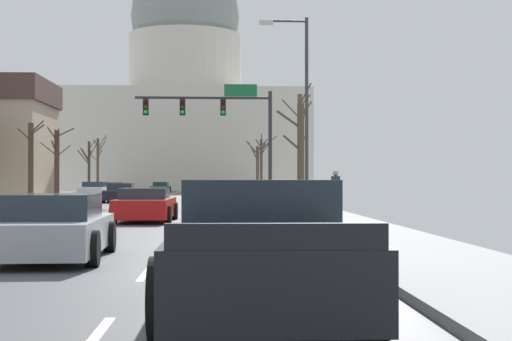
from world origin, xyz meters
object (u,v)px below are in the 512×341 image
Objects in this scene: street_lamp_right at (301,98)px; sedan_near_00 at (232,196)px; sedan_oncoming_02 at (113,189)px; pedestrian_00 at (336,191)px; sedan_near_03 at (232,213)px; bicycle_parked at (297,205)px; sedan_oncoming_00 at (120,193)px; sedan_oncoming_03 at (161,188)px; pickup_truck_near_05 at (261,251)px; sedan_oncoming_01 at (94,190)px; sedan_near_01 at (236,201)px; sedan_near_02 at (145,206)px; sedan_near_04 at (54,229)px; signal_gantry at (222,117)px.

sedan_near_00 is (-2.59, 10.39, -4.19)m from street_lamp_right.
pedestrian_00 reaches higher than sedan_oncoming_02.
sedan_near_03 is 8.79m from bicycle_parked.
sedan_oncoming_00 is 34.73m from sedan_oncoming_03.
sedan_near_00 reaches higher than sedan_oncoming_02.
sedan_oncoming_01 is at bearing 101.12° from pickup_truck_near_05.
street_lamp_right is 1.76× the size of sedan_near_01.
pedestrian_00 is at bearing 79.08° from pickup_truck_near_05.
sedan_oncoming_01 is (-13.32, 31.32, -4.18)m from street_lamp_right.
sedan_oncoming_00 reaches higher than bicycle_parked.
sedan_oncoming_03 is 55.71m from bicycle_parked.
pickup_truck_near_05 is 76.78m from sedan_oncoming_03.
sedan_oncoming_01 is at bearing 102.01° from sedan_near_02.
sedan_near_03 is 7.72m from pedestrian_00.
sedan_near_02 is 1.03× the size of sedan_near_03.
sedan_near_00 is at bearing 105.78° from pedestrian_00.
sedan_oncoming_00 is at bearing 128.20° from sedan_near_00.
street_lamp_right is 22.85m from pickup_truck_near_05.
sedan_oncoming_00 reaches higher than sedan_near_02.
street_lamp_right is at bearing 30.59° from sedan_near_02.
sedan_near_00 is 32.70m from pickup_truck_near_05.
sedan_near_02 is at bearing 87.83° from sedan_near_04.
sedan_near_04 is 59.62m from sedan_oncoming_02.
pedestrian_00 is (3.61, -5.58, 0.54)m from sedan_near_01.
sedan_oncoming_00 is (-6.54, 5.74, -4.50)m from signal_gantry.
sedan_near_00 reaches higher than bicycle_parked.
street_lamp_right is at bearing 72.21° from sedan_near_03.
sedan_near_04 is 6.88m from pickup_truck_near_05.
pedestrian_00 is at bearing -75.41° from signal_gantry.
sedan_oncoming_01 is at bearing 110.86° from sedan_near_01.
sedan_oncoming_03 is at bearing 98.01° from sedan_near_01.
sedan_near_02 is 57.78m from sedan_oncoming_03.
sedan_oncoming_02 is 45.43m from bicycle_parked.
sedan_near_00 is at bearing -80.15° from signal_gantry.
pedestrian_00 is at bearing -74.22° from sedan_near_00.
signal_gantry is at bearing 104.59° from pedestrian_00.
street_lamp_right is 1.48× the size of pickup_truck_near_05.
signal_gantry is at bearing 80.93° from sedan_near_02.
pickup_truck_near_05 is at bearing -100.92° from pedestrian_00.
pickup_truck_near_05 reaches higher than sedan_near_02.
signal_gantry is 1.78× the size of sedan_oncoming_02.
sedan_oncoming_00 is 12.43m from sedan_oncoming_01.
sedan_near_02 reaches higher than sedan_oncoming_02.
sedan_near_04 is (-3.49, -7.37, 0.05)m from sedan_near_03.
sedan_near_03 is (-2.92, -9.10, -4.25)m from street_lamp_right.
bicycle_parked is at bearing 83.22° from pickup_truck_near_05.
sedan_oncoming_00 is at bearing 115.22° from bicycle_parked.
street_lamp_right reaches higher than sedan_near_04.
sedan_near_00 is at bearing -71.57° from sedan_oncoming_02.
pickup_truck_near_05 is at bearing -58.14° from sedan_near_04.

